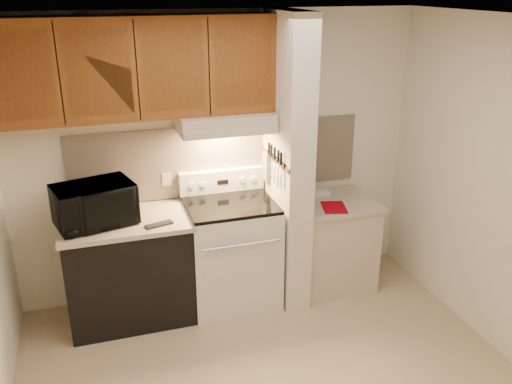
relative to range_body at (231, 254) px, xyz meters
name	(u,v)px	position (x,y,z in m)	size (l,w,h in m)	color
floor	(274,382)	(0.00, -1.16, -0.46)	(3.60, 3.60, 0.00)	tan
ceiling	(279,20)	(0.00, -1.16, 2.04)	(3.60, 3.60, 0.00)	white
wall_back	(220,157)	(0.00, 0.34, 0.79)	(3.60, 0.02, 2.50)	white
wall_right	(508,194)	(1.80, -1.16, 0.79)	(0.02, 3.00, 2.50)	white
backsplash	(220,159)	(0.00, 0.33, 0.78)	(2.60, 0.02, 0.63)	beige
range_body	(231,254)	(0.00, 0.00, 0.00)	(0.76, 0.65, 0.92)	silver
oven_window	(241,267)	(0.00, -0.32, 0.04)	(0.50, 0.01, 0.30)	black
oven_handle	(242,245)	(0.00, -0.35, 0.26)	(0.02, 0.02, 0.65)	silver
cooktop	(230,204)	(0.00, 0.00, 0.48)	(0.74, 0.64, 0.03)	black
range_backguard	(222,181)	(0.00, 0.28, 0.59)	(0.76, 0.08, 0.20)	silver
range_display	(223,182)	(0.00, 0.24, 0.59)	(0.10, 0.01, 0.04)	black
range_knob_left_outer	(192,186)	(-0.28, 0.24, 0.59)	(0.05, 0.05, 0.02)	silver
range_knob_left_inner	(203,184)	(-0.18, 0.24, 0.59)	(0.05, 0.05, 0.02)	silver
range_knob_right_inner	(243,180)	(0.18, 0.24, 0.59)	(0.05, 0.05, 0.02)	silver
range_knob_right_outer	(253,179)	(0.28, 0.24, 0.59)	(0.05, 0.05, 0.02)	silver
dishwasher_front	(130,271)	(-0.88, 0.01, -0.03)	(1.00, 0.63, 0.87)	black
left_countertop	(125,222)	(-0.88, 0.01, 0.43)	(1.04, 0.67, 0.04)	#C2B29D
spoon_rest	(159,224)	(-0.63, -0.19, 0.46)	(0.22, 0.07, 0.02)	black
teal_jar	(78,208)	(-1.23, 0.23, 0.50)	(0.10, 0.10, 0.11)	#1D5C5C
outlet	(167,180)	(-0.48, 0.32, 0.64)	(0.08, 0.01, 0.12)	#C2B4A1
microwave	(94,205)	(-1.10, -0.01, 0.61)	(0.59, 0.40, 0.33)	black
partition_pillar	(287,164)	(0.51, -0.01, 0.79)	(0.22, 0.70, 2.50)	silver
pillar_trim	(275,159)	(0.39, -0.01, 0.84)	(0.01, 0.70, 0.04)	brown
knife_strip	(276,159)	(0.39, -0.06, 0.86)	(0.02, 0.42, 0.04)	black
knife_blade_a	(281,176)	(0.38, -0.22, 0.76)	(0.01, 0.04, 0.16)	silver
knife_handle_a	(281,159)	(0.38, -0.21, 0.91)	(0.02, 0.02, 0.10)	black
knife_blade_b	(278,175)	(0.38, -0.14, 0.75)	(0.01, 0.04, 0.18)	silver
knife_handle_b	(278,156)	(0.38, -0.14, 0.91)	(0.02, 0.02, 0.10)	black
knife_blade_c	(275,173)	(0.38, -0.06, 0.74)	(0.01, 0.04, 0.20)	silver
knife_handle_c	(275,153)	(0.38, -0.06, 0.91)	(0.02, 0.02, 0.10)	black
knife_blade_d	(272,168)	(0.38, 0.02, 0.76)	(0.01, 0.04, 0.16)	silver
knife_handle_d	(272,150)	(0.38, 0.03, 0.91)	(0.02, 0.02, 0.10)	black
knife_blade_e	(268,165)	(0.38, 0.11, 0.75)	(0.01, 0.04, 0.18)	silver
knife_handle_e	(269,148)	(0.38, 0.09, 0.91)	(0.02, 0.02, 0.10)	black
oven_mitt	(266,167)	(0.38, 0.17, 0.72)	(0.03, 0.11, 0.26)	gray
right_cab_base	(332,245)	(0.97, -0.01, -0.06)	(0.70, 0.60, 0.81)	#C2B4A1
right_countertop	(334,203)	(0.97, -0.01, 0.37)	(0.74, 0.64, 0.04)	#C2B29D
red_folder	(334,207)	(0.90, -0.16, 0.39)	(0.20, 0.27, 0.01)	#98020C
white_box	(321,192)	(0.92, 0.17, 0.41)	(0.15, 0.10, 0.04)	white
range_hood	(225,121)	(0.00, 0.12, 1.17)	(0.78, 0.44, 0.15)	#C2B4A1
hood_lip	(232,133)	(0.00, -0.08, 1.12)	(0.78, 0.04, 0.06)	#C2B4A1
upper_cabinets	(135,68)	(-0.69, 0.17, 1.62)	(2.18, 0.33, 0.77)	brown
cab_door_a	(18,76)	(-1.51, 0.01, 1.62)	(0.46, 0.01, 0.63)	brown
cab_gap_a	(59,75)	(-1.23, 0.01, 1.62)	(0.01, 0.01, 0.73)	black
cab_door_b	(99,73)	(-0.96, 0.01, 1.62)	(0.46, 0.01, 0.63)	brown
cab_gap_b	(137,71)	(-0.69, 0.01, 1.62)	(0.01, 0.01, 0.73)	black
cab_door_c	(174,69)	(-0.42, 0.01, 1.62)	(0.46, 0.01, 0.63)	brown
cab_gap_c	(209,68)	(-0.14, 0.01, 1.62)	(0.01, 0.01, 0.73)	black
cab_door_d	(243,66)	(0.13, 0.01, 1.62)	(0.46, 0.01, 0.63)	brown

